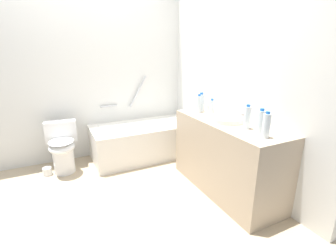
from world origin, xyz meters
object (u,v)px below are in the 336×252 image
(water_bottle_1, at_px, (266,126))
(water_bottle_2, at_px, (247,117))
(water_bottle_4, at_px, (199,104))
(water_bottle_5, at_px, (201,102))
(bathtub, at_px, (143,139))
(sink_faucet, at_px, (242,116))
(toilet, at_px, (62,148))
(drinking_glass_0, at_px, (208,109))
(sink_basin, at_px, (227,119))
(toilet_paper_roll, at_px, (47,171))
(water_bottle_3, at_px, (261,122))
(water_bottle_0, at_px, (212,107))

(water_bottle_1, xyz_separation_m, water_bottle_2, (0.03, 0.27, 0.00))
(water_bottle_2, distance_m, water_bottle_4, 0.76)
(water_bottle_1, xyz_separation_m, water_bottle_4, (-0.03, 1.02, -0.01))
(water_bottle_2, xyz_separation_m, water_bottle_5, (0.01, 0.81, -0.00))
(bathtub, distance_m, water_bottle_5, 1.15)
(water_bottle_5, bearing_deg, sink_faucet, -69.51)
(toilet, height_order, water_bottle_2, water_bottle_2)
(drinking_glass_0, bearing_deg, sink_faucet, -65.78)
(drinking_glass_0, bearing_deg, sink_basin, -93.96)
(toilet, relative_size, water_bottle_1, 2.87)
(sink_basin, distance_m, toilet_paper_roll, 2.39)
(toilet, xyz_separation_m, sink_basin, (1.63, -1.30, 0.52))
(toilet, relative_size, water_bottle_3, 2.90)
(sink_faucet, bearing_deg, water_bottle_0, 122.57)
(sink_basin, distance_m, water_bottle_1, 0.56)
(toilet_paper_roll, bearing_deg, sink_basin, -34.70)
(sink_faucet, xyz_separation_m, water_bottle_2, (-0.20, -0.29, 0.08))
(water_bottle_0, relative_size, drinking_glass_0, 1.92)
(water_bottle_1, bearing_deg, water_bottle_4, 91.47)
(bathtub, xyz_separation_m, toilet, (-1.13, -0.00, 0.07))
(bathtub, xyz_separation_m, water_bottle_1, (0.46, -1.85, 0.67))
(toilet_paper_roll, bearing_deg, water_bottle_3, -42.68)
(bathtub, distance_m, sink_basin, 1.51)
(water_bottle_4, bearing_deg, sink_faucet, -60.62)
(toilet, bearing_deg, water_bottle_1, 45.76)
(water_bottle_5, bearing_deg, water_bottle_3, -89.47)
(sink_faucet, distance_m, water_bottle_0, 0.36)
(water_bottle_4, distance_m, drinking_glass_0, 0.12)
(water_bottle_3, bearing_deg, water_bottle_1, -114.76)
(water_bottle_2, bearing_deg, bathtub, 107.46)
(bathtub, xyz_separation_m, water_bottle_5, (0.51, -0.78, 0.67))
(water_bottle_2, relative_size, toilet_paper_roll, 2.19)
(water_bottle_2, bearing_deg, water_bottle_4, 94.59)
(water_bottle_2, xyz_separation_m, water_bottle_3, (0.02, -0.16, -0.00))
(toilet, height_order, water_bottle_5, water_bottle_5)
(sink_faucet, bearing_deg, sink_basin, -180.00)
(water_bottle_3, distance_m, water_bottle_4, 0.91)
(water_bottle_0, xyz_separation_m, water_bottle_3, (0.01, -0.74, 0.02))
(water_bottle_4, height_order, drinking_glass_0, water_bottle_4)
(bathtub, bearing_deg, toilet, -179.87)
(bathtub, relative_size, water_bottle_0, 7.69)
(toilet_paper_roll, bearing_deg, sink_faucet, -31.92)
(water_bottle_5, xyz_separation_m, drinking_glass_0, (0.02, -0.13, -0.06))
(bathtub, distance_m, water_bottle_3, 1.94)
(water_bottle_1, distance_m, water_bottle_2, 0.27)
(bathtub, xyz_separation_m, toilet_paper_roll, (-1.35, -0.02, -0.22))
(toilet, relative_size, water_bottle_0, 3.47)
(water_bottle_5, bearing_deg, drinking_glass_0, -82.52)
(water_bottle_2, bearing_deg, water_bottle_1, -97.33)
(water_bottle_4, bearing_deg, water_bottle_3, -85.16)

